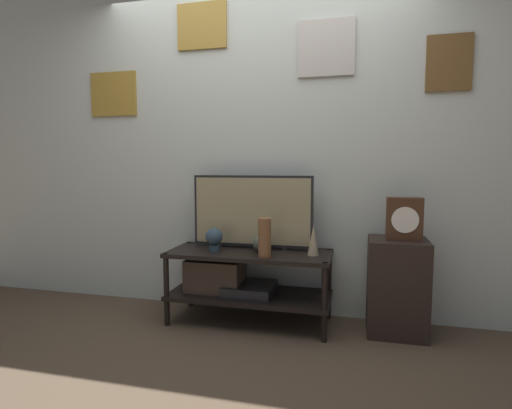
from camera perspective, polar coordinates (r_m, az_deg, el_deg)
The scene contains 10 objects.
ground_plane at distance 2.86m, azimuth -2.47°, elevation -18.41°, with size 12.00×12.00×0.00m, color #4C3D2D.
wall_back at distance 3.18m, azimuth 0.41°, elevation 9.12°, with size 6.40×0.08×2.70m.
media_console at distance 3.03m, azimuth -2.75°, elevation -10.27°, with size 1.19×0.49×0.53m.
television at distance 3.01m, azimuth -0.55°, elevation -0.94°, with size 0.92×0.05×0.56m.
vase_tall_ceramic at distance 2.75m, azimuth 1.24°, elevation -4.76°, with size 0.09×0.09×0.27m.
vase_slim_bronze at distance 2.84m, azimuth 8.19°, elevation -5.05°, with size 0.08×0.08×0.22m.
vase_round_glass at distance 2.92m, azimuth 0.79°, elevation -5.57°, with size 0.13×0.13×0.13m.
decorative_bust at distance 2.95m, azimuth -6.01°, elevation -4.74°, with size 0.13×0.13×0.17m.
side_table at distance 2.99m, azimuth 19.47°, elevation -10.95°, with size 0.39×0.37×0.66m.
mantel_clock at distance 2.86m, azimuth 20.41°, elevation -1.95°, with size 0.23×0.11×0.29m.
Camera 1 is at (0.75, -2.51, 1.16)m, focal length 28.00 mm.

